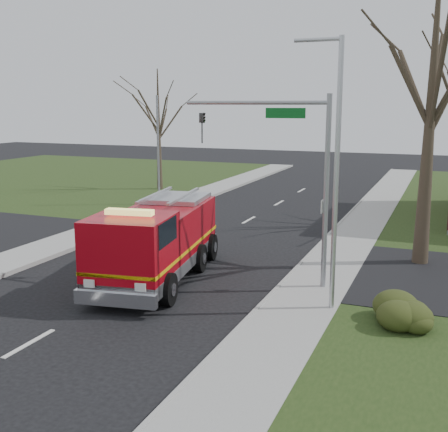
% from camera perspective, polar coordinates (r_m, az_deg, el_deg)
% --- Properties ---
extents(ground, '(120.00, 120.00, 0.00)m').
position_cam_1_polar(ground, '(21.20, -8.46, -6.54)').
color(ground, black).
rests_on(ground, ground).
extents(sidewalk_right, '(2.40, 80.00, 0.15)m').
position_cam_1_polar(sidewalk_right, '(18.94, 8.13, -8.49)').
color(sidewalk_right, gray).
rests_on(sidewalk_right, ground).
extents(sidewalk_left, '(2.40, 80.00, 0.15)m').
position_cam_1_polar(sidewalk_left, '(24.81, -20.96, -4.36)').
color(sidewalk_left, gray).
rests_on(sidewalk_left, ground).
extents(hedge_corner, '(2.80, 2.00, 0.90)m').
position_cam_1_polar(hedge_corner, '(17.42, 16.44, -8.88)').
color(hedge_corner, '#2A3312').
rests_on(hedge_corner, lawn_right).
extents(bare_tree_near, '(6.00, 6.00, 12.00)m').
position_cam_1_polar(bare_tree_near, '(23.38, 20.44, 12.97)').
color(bare_tree_near, '#382D21').
rests_on(bare_tree_near, ground).
extents(bare_tree_left, '(4.50, 4.50, 9.00)m').
position_cam_1_polar(bare_tree_left, '(42.54, -6.69, 10.03)').
color(bare_tree_left, '#382D21').
rests_on(bare_tree_left, ground).
extents(traffic_signal_mast, '(5.29, 0.18, 6.80)m').
position_cam_1_polar(traffic_signal_mast, '(19.61, 6.76, 6.12)').
color(traffic_signal_mast, gray).
rests_on(traffic_signal_mast, ground).
extents(streetlight_pole, '(1.48, 0.16, 8.40)m').
position_cam_1_polar(streetlight_pole, '(17.25, 11.18, 4.76)').
color(streetlight_pole, '#B7BABF').
rests_on(streetlight_pole, ground).
extents(utility_pole_far, '(0.14, 0.14, 7.00)m').
position_cam_1_polar(utility_pole_far, '(35.85, -6.70, 6.50)').
color(utility_pole_far, gray).
rests_on(utility_pole_far, ground).
extents(fire_engine, '(3.96, 8.06, 3.12)m').
position_cam_1_polar(fire_engine, '(20.91, -6.91, -2.73)').
color(fire_engine, '#A20712').
rests_on(fire_engine, ground).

